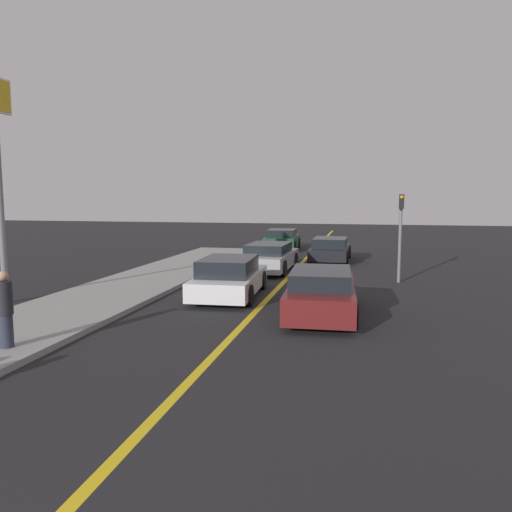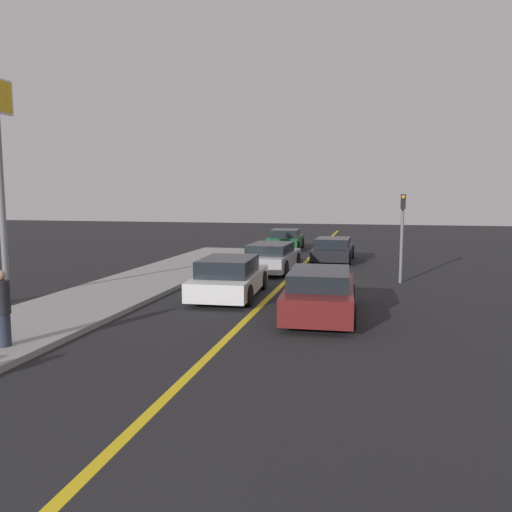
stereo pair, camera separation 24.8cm
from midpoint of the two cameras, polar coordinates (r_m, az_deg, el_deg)
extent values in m
cube|color=gold|center=(19.81, 3.79, -2.88)|extent=(0.20, 60.00, 0.01)
cube|color=gray|center=(17.93, -15.07, -3.90)|extent=(3.47, 28.47, 0.15)
cube|color=maroon|center=(14.23, 7.84, -4.62)|extent=(2.04, 4.65, 0.70)
cube|color=black|center=(13.90, 7.79, -2.49)|extent=(1.72, 2.58, 0.45)
cylinder|color=black|center=(15.71, 4.89, -4.24)|extent=(0.25, 0.67, 0.66)
cylinder|color=black|center=(15.64, 11.23, -4.39)|extent=(0.25, 0.67, 0.66)
cylinder|color=black|center=(12.96, 3.69, -6.61)|extent=(0.25, 0.67, 0.66)
cylinder|color=black|center=(12.88, 11.41, -6.82)|extent=(0.25, 0.67, 0.66)
cube|color=silver|center=(16.81, -2.55, -2.97)|extent=(2.11, 4.64, 0.59)
cube|color=black|center=(16.51, -2.77, -1.15)|extent=(1.77, 2.59, 0.55)
cylinder|color=black|center=(18.39, -4.29, -2.61)|extent=(0.25, 0.67, 0.66)
cylinder|color=black|center=(18.04, 1.19, -2.78)|extent=(0.25, 0.67, 0.66)
cylinder|color=black|center=(15.72, -6.84, -4.26)|extent=(0.25, 0.67, 0.66)
cylinder|color=black|center=(15.30, -0.45, -4.51)|extent=(0.25, 0.67, 0.66)
cube|color=#9E9EA3|center=(22.41, 2.11, -0.43)|extent=(2.02, 4.75, 0.63)
cube|color=black|center=(22.11, 2.00, 0.87)|extent=(1.73, 2.63, 0.44)
cylinder|color=black|center=(24.04, 0.77, -0.32)|extent=(0.24, 0.70, 0.70)
cylinder|color=black|center=(23.67, 5.00, -0.45)|extent=(0.24, 0.70, 0.70)
cylinder|color=black|center=(21.24, -1.12, -1.27)|extent=(0.24, 0.70, 0.70)
cylinder|color=black|center=(20.83, 3.65, -1.44)|extent=(0.24, 0.70, 0.70)
cube|color=black|center=(26.18, 9.08, 0.45)|extent=(1.93, 4.29, 0.56)
cube|color=black|center=(25.92, 9.06, 1.53)|extent=(1.68, 2.37, 0.47)
cylinder|color=black|center=(27.59, 7.48, 0.53)|extent=(0.23, 0.69, 0.68)
cylinder|color=black|center=(27.45, 11.15, 0.43)|extent=(0.23, 0.69, 0.68)
cylinder|color=black|center=(24.99, 6.79, -0.11)|extent=(0.23, 0.69, 0.68)
cylinder|color=black|center=(24.83, 10.84, -0.23)|extent=(0.23, 0.69, 0.68)
cube|color=#144728|center=(31.45, 3.66, 1.67)|extent=(2.00, 4.07, 0.67)
cube|color=black|center=(31.21, 3.60, 2.65)|extent=(1.72, 2.26, 0.44)
cylinder|color=black|center=(32.82, 2.40, 1.56)|extent=(0.24, 0.67, 0.66)
cylinder|color=black|center=(32.59, 5.51, 1.50)|extent=(0.24, 0.67, 0.66)
cylinder|color=black|center=(30.38, 1.67, 1.14)|extent=(0.24, 0.67, 0.66)
cylinder|color=black|center=(30.13, 5.02, 1.07)|extent=(0.24, 0.67, 0.66)
cylinder|color=#282D3D|center=(11.98, -26.33, -7.57)|extent=(0.29, 0.29, 0.71)
cylinder|color=#232328|center=(11.84, -26.51, -4.23)|extent=(0.34, 0.34, 0.71)
sphere|color=tan|center=(11.76, -26.63, -2.01)|extent=(0.22, 0.22, 0.22)
cylinder|color=slate|center=(19.99, 16.65, 1.87)|extent=(0.12, 0.12, 3.42)
cube|color=black|center=(19.75, 16.83, 5.98)|extent=(0.18, 0.18, 0.55)
sphere|color=orange|center=(19.66, 16.86, 6.46)|extent=(0.14, 0.14, 0.14)
cylinder|color=slate|center=(17.36, -26.67, 4.87)|extent=(0.20, 0.20, 5.92)
camera|label=1|loc=(0.12, -89.57, 0.05)|focal=35.00mm
camera|label=2|loc=(0.12, 90.43, -0.05)|focal=35.00mm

